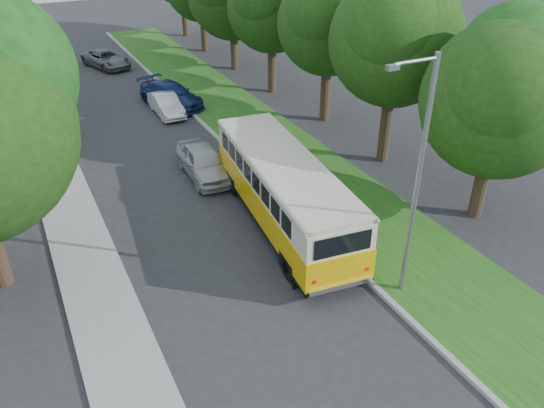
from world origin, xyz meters
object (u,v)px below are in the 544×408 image
vintage_bus (284,193)px  car_silver (204,162)px  lamppost_far (30,66)px  car_blue (171,95)px  car_white (166,104)px  lamppost_near (416,177)px  car_grey (106,59)px

vintage_bus → car_silver: size_ratio=2.30×
lamppost_far → car_blue: size_ratio=1.50×
vintage_bus → car_silver: vintage_bus is taller
vintage_bus → car_blue: bearing=95.4°
lamppost_far → car_blue: (7.70, 2.29, -3.39)m
car_silver → car_white: size_ratio=1.15×
lamppost_near → lamppost_far: size_ratio=1.07×
vintage_bus → car_silver: 5.68m
lamppost_far → vintage_bus: size_ratio=0.75×
car_grey → car_silver: bearing=-107.4°
lamppost_far → car_grey: 14.53m
car_silver → car_blue: (1.57, 9.89, -0.01)m
lamppost_far → car_silver: lamppost_far is taller
vintage_bus → car_blue: size_ratio=1.99×
car_blue → car_grey: car_blue is taller
vintage_bus → car_blue: 15.38m
car_silver → car_blue: car_silver is taller
car_blue → car_grey: bearing=81.8°
car_grey → lamppost_far: bearing=-132.8°
lamppost_near → lamppost_far: lamppost_near is taller
lamppost_near → car_blue: lamppost_near is taller
car_silver → car_blue: bearing=82.7°
lamppost_near → car_grey: 31.66m
lamppost_far → car_grey: lamppost_far is taller
lamppost_near → car_blue: size_ratio=1.60×
car_white → car_grey: size_ratio=0.81×
lamppost_near → vintage_bus: bearing=105.1°
vintage_bus → car_blue: (0.26, 15.36, -0.75)m
lamppost_near → car_white: lamppost_near is taller
car_blue → car_silver: bearing=-116.8°
lamppost_near → car_silver: bearing=104.3°
vintage_bus → lamppost_far: bearing=126.0°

